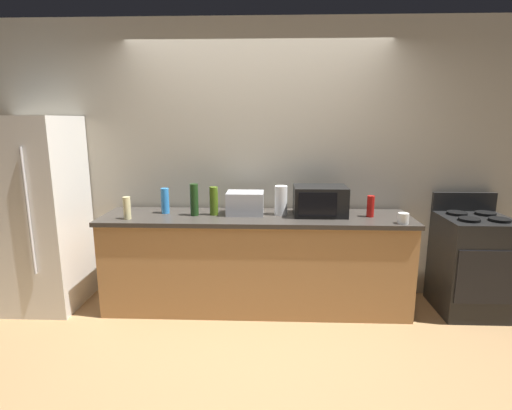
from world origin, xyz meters
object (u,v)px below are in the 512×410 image
object	(u,v)px
bottle_olive_oil	(214,201)
mug_white	(403,218)
microwave	(320,201)
toaster_oven	(245,203)
bottle_wine	(194,200)
paper_towel_roll	(281,200)
bottle_hand_soap	(127,208)
refrigerator	(38,214)
stove_range	(472,264)
bottle_hot_sauce	(371,206)
bottle_spray_cleaner	(165,201)

from	to	relation	value
bottle_olive_oil	mug_white	size ratio (longest dim) A/B	2.86
microwave	toaster_oven	size ratio (longest dim) A/B	1.41
bottle_wine	mug_white	distance (m)	1.84
paper_towel_roll	bottle_wine	size ratio (longest dim) A/B	0.92
bottle_hand_soap	refrigerator	bearing A→B (deg)	169.34
stove_range	microwave	xyz separation A→B (m)	(-1.41, 0.05, 0.57)
mug_white	bottle_hot_sauce	bearing A→B (deg)	133.12
bottle_hot_sauce	bottle_hand_soap	size ratio (longest dim) A/B	0.97
paper_towel_roll	bottle_hand_soap	xyz separation A→B (m)	(-1.37, -0.22, -0.03)
refrigerator	mug_white	world-z (taller)	refrigerator
paper_towel_roll	bottle_spray_cleaner	bearing A→B (deg)	179.09
refrigerator	paper_towel_roll	xyz separation A→B (m)	(2.28, 0.05, 0.13)
bottle_hand_soap	toaster_oven	bearing A→B (deg)	12.67
toaster_oven	bottle_hand_soap	size ratio (longest dim) A/B	1.70
paper_towel_roll	mug_white	size ratio (longest dim) A/B	2.94
stove_range	bottle_olive_oil	world-z (taller)	bottle_olive_oil
stove_range	microwave	bearing A→B (deg)	178.05
toaster_oven	mug_white	world-z (taller)	toaster_oven
bottle_wine	toaster_oven	bearing A→B (deg)	8.73
bottle_spray_cleaner	bottle_olive_oil	bearing A→B (deg)	-6.36
microwave	bottle_wine	xyz separation A→B (m)	(-1.15, -0.06, 0.01)
microwave	bottle_olive_oil	bearing A→B (deg)	-178.08
microwave	bottle_hot_sauce	world-z (taller)	microwave
microwave	bottle_wine	bearing A→B (deg)	-177.08
microwave	mug_white	xyz separation A→B (m)	(0.67, -0.29, -0.09)
stove_range	paper_towel_roll	size ratio (longest dim) A/B	4.00
stove_range	toaster_oven	distance (m)	2.17
refrigerator	bottle_wine	distance (m)	1.49
microwave	bottle_hand_soap	bearing A→B (deg)	-172.72
microwave	toaster_oven	xyz separation A→B (m)	(-0.69, 0.01, -0.03)
stove_range	mug_white	size ratio (longest dim) A/B	11.76
toaster_oven	stove_range	bearing A→B (deg)	-1.64
paper_towel_roll	bottle_olive_oil	bearing A→B (deg)	-176.76
bottle_spray_cleaner	bottle_hand_soap	bearing A→B (deg)	-139.32
toaster_oven	mug_white	bearing A→B (deg)	-12.32
bottle_hand_soap	bottle_wine	bearing A→B (deg)	15.79
paper_towel_roll	mug_white	xyz separation A→B (m)	(1.03, -0.29, -0.09)
bottle_spray_cleaner	mug_white	distance (m)	2.14
bottle_spray_cleaner	bottle_hand_soap	world-z (taller)	bottle_spray_cleaner
refrigerator	bottle_hot_sauce	world-z (taller)	refrigerator
microwave	bottle_spray_cleaner	distance (m)	1.44
bottle_hot_sauce	bottle_hand_soap	xyz separation A→B (m)	(-2.18, -0.17, 0.00)
bottle_hot_sauce	bottle_spray_cleaner	distance (m)	1.90
paper_towel_roll	bottle_hot_sauce	distance (m)	0.81
toaster_oven	paper_towel_roll	distance (m)	0.33
bottle_wine	bottle_spray_cleaner	xyz separation A→B (m)	(-0.29, 0.08, -0.03)
bottle_wine	bottle_hot_sauce	bearing A→B (deg)	0.37
bottle_olive_oil	mug_white	bearing A→B (deg)	-8.71
toaster_oven	bottle_wine	size ratio (longest dim) A/B	1.15
toaster_oven	microwave	bearing A→B (deg)	-1.01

